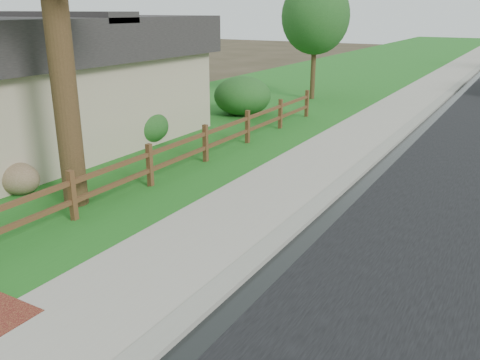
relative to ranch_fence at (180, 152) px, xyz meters
The scene contains 11 objects.
ground 7.37m from the ranch_fence, 60.64° to the right, with size 120.00×120.00×0.00m, color #322C1B.
curb 28.88m from the ranch_fence, 82.04° to the left, with size 0.40×90.00×0.12m, color gray.
sidewalk 28.73m from the ranch_fence, 84.61° to the left, with size 2.20×90.00×0.10m, color #9C9588.
grass_strip 28.62m from the ranch_fence, 88.40° to the left, with size 1.60×90.00×0.06m, color #1E5F1B.
lawn_near 28.94m from the ranch_fence, 98.75° to the left, with size 9.00×90.00×0.04m, color #1E5F1B.
ranch_fence is the anchor object (origin of this frame).
house 7.57m from the ranch_fence, behind, with size 10.60×9.60×4.05m.
boulder 3.89m from the ranch_fence, 128.13° to the right, with size 1.13×0.85×0.75m, color brown.
shrub_c 3.54m from the ranch_fence, 145.08° to the left, with size 1.57×1.57×1.13m, color #194217.
shrub_d 7.99m from the ranch_fence, 107.99° to the left, with size 2.30×2.30×1.57m, color #194217.
tree_near_left 13.01m from the ranch_fence, 96.65° to the left, with size 3.10×3.10×5.50m.
Camera 1 is at (4.06, -3.77, 4.13)m, focal length 38.00 mm.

